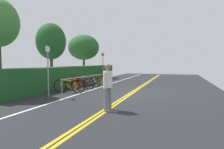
% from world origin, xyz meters
% --- Properties ---
extents(ground_plane, '(36.61, 10.02, 0.05)m').
position_xyz_m(ground_plane, '(0.00, 0.00, -0.03)').
color(ground_plane, '#232628').
extents(centre_line_yellow_inner, '(32.95, 0.10, 0.00)m').
position_xyz_m(centre_line_yellow_inner, '(0.00, -0.08, 0.00)').
color(centre_line_yellow_inner, gold).
rests_on(centre_line_yellow_inner, ground_plane).
extents(centre_line_yellow_outer, '(32.95, 0.10, 0.00)m').
position_xyz_m(centre_line_yellow_outer, '(0.00, 0.08, 0.00)').
color(centre_line_yellow_outer, gold).
rests_on(centre_line_yellow_outer, ground_plane).
extents(bike_lane_stripe_white, '(32.95, 0.12, 0.00)m').
position_xyz_m(bike_lane_stripe_white, '(0.00, 2.60, 0.00)').
color(bike_lane_stripe_white, white).
rests_on(bike_lane_stripe_white, ground_plane).
extents(bike_rack, '(5.59, 0.05, 0.78)m').
position_xyz_m(bike_rack, '(0.98, 3.42, 0.58)').
color(bike_rack, '#9EA0A5').
rests_on(bike_rack, ground_plane).
extents(bicycle_0, '(0.49, 1.81, 0.79)m').
position_xyz_m(bicycle_0, '(-1.23, 3.31, 0.37)').
color(bicycle_0, black).
rests_on(bicycle_0, ground_plane).
extents(bicycle_1, '(0.67, 1.71, 0.76)m').
position_xyz_m(bicycle_1, '(-0.31, 3.46, 0.35)').
color(bicycle_1, black).
rests_on(bicycle_1, ground_plane).
extents(bicycle_2, '(0.47, 1.84, 0.78)m').
position_xyz_m(bicycle_2, '(0.52, 3.40, 0.37)').
color(bicycle_2, black).
rests_on(bicycle_2, ground_plane).
extents(bicycle_3, '(0.46, 1.79, 0.77)m').
position_xyz_m(bicycle_3, '(1.46, 3.43, 0.36)').
color(bicycle_3, black).
rests_on(bicycle_3, ground_plane).
extents(bicycle_4, '(0.49, 1.72, 0.74)m').
position_xyz_m(bicycle_4, '(2.41, 3.34, 0.35)').
color(bicycle_4, black).
rests_on(bicycle_4, ground_plane).
extents(bicycle_5, '(0.60, 1.67, 0.77)m').
position_xyz_m(bicycle_5, '(3.22, 3.34, 0.36)').
color(bicycle_5, black).
rests_on(bicycle_5, ground_plane).
extents(pedestrian, '(0.49, 0.32, 1.65)m').
position_xyz_m(pedestrian, '(-4.32, -0.10, 0.94)').
color(pedestrian, slate).
rests_on(pedestrian, ground_plane).
extents(sign_post_near, '(0.36, 0.09, 2.52)m').
position_xyz_m(sign_post_near, '(-2.67, 3.61, 1.50)').
color(sign_post_near, gray).
rests_on(sign_post_near, ground_plane).
extents(sign_post_far, '(0.36, 0.09, 2.54)m').
position_xyz_m(sign_post_far, '(4.86, 3.69, 1.51)').
color(sign_post_far, gray).
rests_on(sign_post_far, ground_plane).
extents(hedge_backdrop, '(14.54, 1.34, 1.38)m').
position_xyz_m(hedge_backdrop, '(2.48, 5.16, 0.69)').
color(hedge_backdrop, '#1C4C21').
rests_on(hedge_backdrop, ground_plane).
extents(tree_mid, '(2.28, 2.28, 4.72)m').
position_xyz_m(tree_mid, '(2.24, 6.98, 3.30)').
color(tree_mid, '#473323').
rests_on(tree_mid, ground_plane).
extents(tree_far_right, '(3.34, 3.34, 4.68)m').
position_xyz_m(tree_far_right, '(8.49, 7.35, 3.31)').
color(tree_far_right, brown).
rests_on(tree_far_right, ground_plane).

